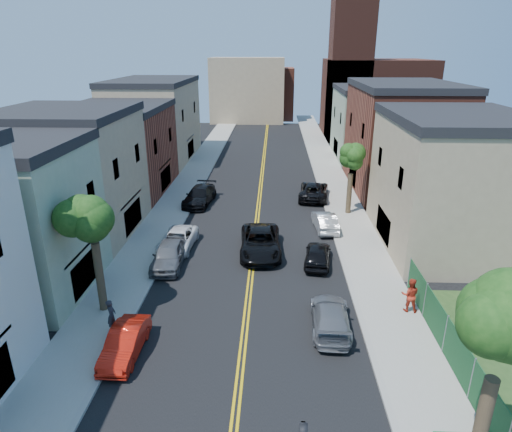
# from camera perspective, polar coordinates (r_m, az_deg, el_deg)

# --- Properties ---
(sidewalk_left) EXTENTS (3.20, 100.00, 0.15)m
(sidewalk_left) POSITION_cam_1_polar(r_m,az_deg,el_deg) (49.56, -8.52, 4.65)
(sidewalk_left) COLOR gray
(sidewalk_left) RESTS_ON ground
(sidewalk_right) EXTENTS (3.20, 100.00, 0.15)m
(sidewalk_right) POSITION_cam_1_polar(r_m,az_deg,el_deg) (49.11, 9.96, 4.42)
(sidewalk_right) COLOR gray
(sidewalk_right) RESTS_ON ground
(curb_left) EXTENTS (0.30, 100.00, 0.15)m
(curb_left) POSITION_cam_1_polar(r_m,az_deg,el_deg) (49.26, -6.51, 4.65)
(curb_left) COLOR gray
(curb_left) RESTS_ON ground
(curb_right) EXTENTS (0.30, 100.00, 0.15)m
(curb_right) POSITION_cam_1_polar(r_m,az_deg,el_deg) (48.91, 7.92, 4.47)
(curb_right) COLOR gray
(curb_right) RESTS_ON ground
(bldg_left_palegrn) EXTENTS (9.00, 8.00, 8.50)m
(bldg_left_palegrn) POSITION_cam_1_polar(r_m,az_deg,el_deg) (29.03, -29.79, -0.96)
(bldg_left_palegrn) COLOR gray
(bldg_left_palegrn) RESTS_ON ground
(bldg_left_tan_near) EXTENTS (9.00, 10.00, 9.00)m
(bldg_left_tan_near) POSITION_cam_1_polar(r_m,az_deg,el_deg) (36.45, -22.73, 4.62)
(bldg_left_tan_near) COLOR #998466
(bldg_left_tan_near) RESTS_ON ground
(bldg_left_brick) EXTENTS (9.00, 12.00, 8.00)m
(bldg_left_brick) POSITION_cam_1_polar(r_m,az_deg,el_deg) (46.45, -17.16, 7.87)
(bldg_left_brick) COLOR brown
(bldg_left_brick) RESTS_ON ground
(bldg_left_tan_far) EXTENTS (9.00, 16.00, 9.50)m
(bldg_left_tan_far) POSITION_cam_1_polar(r_m,az_deg,el_deg) (59.47, -12.89, 11.67)
(bldg_left_tan_far) COLOR #998466
(bldg_left_tan_far) RESTS_ON ground
(bldg_right_tan) EXTENTS (9.00, 12.00, 9.00)m
(bldg_right_tan) POSITION_cam_1_polar(r_m,az_deg,el_deg) (34.47, 23.82, 3.60)
(bldg_right_tan) COLOR #998466
(bldg_right_tan) RESTS_ON ground
(bldg_right_brick) EXTENTS (9.00, 14.00, 10.00)m
(bldg_right_brick) POSITION_cam_1_polar(r_m,az_deg,el_deg) (47.29, 18.07, 9.23)
(bldg_right_brick) COLOR brown
(bldg_right_brick) RESTS_ON ground
(bldg_right_palegrn) EXTENTS (9.00, 12.00, 8.50)m
(bldg_right_palegrn) POSITION_cam_1_polar(r_m,az_deg,el_deg) (60.82, 14.63, 11.23)
(bldg_right_palegrn) COLOR gray
(bldg_right_palegrn) RESTS_ON ground
(church) EXTENTS (16.20, 14.20, 22.60)m
(church) POSITION_cam_1_polar(r_m,az_deg,el_deg) (75.59, 14.32, 15.30)
(church) COLOR #4C2319
(church) RESTS_ON ground
(backdrop_left) EXTENTS (14.00, 8.00, 12.00)m
(backdrop_left) POSITION_cam_1_polar(r_m,az_deg,el_deg) (89.24, -1.10, 15.86)
(backdrop_left) COLOR #998466
(backdrop_left) RESTS_ON ground
(backdrop_center) EXTENTS (10.00, 8.00, 10.00)m
(backdrop_center) POSITION_cam_1_polar(r_m,az_deg,el_deg) (93.17, 1.61, 15.44)
(backdrop_center) COLOR brown
(backdrop_center) RESTS_ON ground
(fence_right) EXTENTS (0.04, 15.00, 1.90)m
(fence_right) POSITION_cam_1_polar(r_m,az_deg,el_deg) (22.07, 24.46, -16.01)
(fence_right) COLOR #143F1E
(fence_right) RESTS_ON sidewalk_right
(tree_left_mid) EXTENTS (5.20, 5.20, 9.29)m
(tree_left_mid) POSITION_cam_1_polar(r_m,az_deg,el_deg) (23.81, -20.64, 2.16)
(tree_left_mid) COLOR #392E1C
(tree_left_mid) RESTS_ON sidewalk_left
(tree_right_far) EXTENTS (4.40, 4.40, 8.03)m
(tree_right_far) POSITION_cam_1_polar(r_m,az_deg,el_deg) (38.16, 12.34, 8.37)
(tree_right_far) COLOR #392E1C
(tree_right_far) RESTS_ON sidewalk_right
(red_sedan) EXTENTS (1.48, 4.08, 1.34)m
(red_sedan) POSITION_cam_1_polar(r_m,az_deg,el_deg) (22.54, -16.48, -15.35)
(red_sedan) COLOR red
(red_sedan) RESTS_ON ground
(white_pickup) EXTENTS (2.49, 4.97, 1.35)m
(white_pickup) POSITION_cam_1_polar(r_m,az_deg,el_deg) (32.54, -10.04, -3.05)
(white_pickup) COLOR silver
(white_pickup) RESTS_ON ground
(grey_car_left) EXTENTS (1.95, 4.78, 1.63)m
(grey_car_left) POSITION_cam_1_polar(r_m,az_deg,el_deg) (30.11, -11.10, -4.86)
(grey_car_left) COLOR #55585D
(grey_car_left) RESTS_ON ground
(black_car_left) EXTENTS (2.87, 5.73, 1.60)m
(black_car_left) POSITION_cam_1_polar(r_m,az_deg,el_deg) (41.57, -7.26, 2.60)
(black_car_left) COLOR black
(black_car_left) RESTS_ON ground
(grey_car_right) EXTENTS (2.17, 4.88, 1.39)m
(grey_car_right) POSITION_cam_1_polar(r_m,az_deg,el_deg) (23.72, 9.54, -12.63)
(grey_car_right) COLOR slate
(grey_car_right) RESTS_ON ground
(black_car_right) EXTENTS (2.22, 4.34, 1.41)m
(black_car_right) POSITION_cam_1_polar(r_m,az_deg,el_deg) (30.10, 7.94, -4.90)
(black_car_right) COLOR black
(black_car_right) RESTS_ON ground
(silver_car_right) EXTENTS (1.91, 4.45, 1.43)m
(silver_car_right) POSITION_cam_1_polar(r_m,az_deg,el_deg) (35.76, 8.84, -0.68)
(silver_car_right) COLOR #B1B5B9
(silver_car_right) RESTS_ON ground
(dark_car_right_far) EXTENTS (3.31, 5.98, 1.59)m
(dark_car_right_far) POSITION_cam_1_polar(r_m,az_deg,el_deg) (43.18, 7.43, 3.28)
(dark_car_right_far) COLOR black
(dark_car_right_far) RESTS_ON ground
(black_suv_lane) EXTENTS (3.04, 6.15, 1.68)m
(black_suv_lane) POSITION_cam_1_polar(r_m,az_deg,el_deg) (31.29, 0.57, -3.38)
(black_suv_lane) COLOR black
(black_suv_lane) RESTS_ON ground
(pedestrian_left) EXTENTS (0.50, 0.69, 1.74)m
(pedestrian_left) POSITION_cam_1_polar(r_m,az_deg,el_deg) (24.04, -18.08, -12.05)
(pedestrian_left) COLOR #212228
(pedestrian_left) RESTS_ON sidewalk_left
(pedestrian_right) EXTENTS (1.08, 0.91, 1.95)m
(pedestrian_right) POSITION_cam_1_polar(r_m,az_deg,el_deg) (25.78, 19.18, -9.55)
(pedestrian_right) COLOR #AD2C1A
(pedestrian_right) RESTS_ON sidewalk_right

